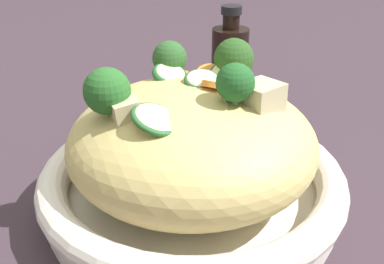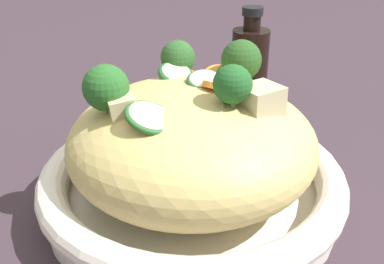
% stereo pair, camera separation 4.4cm
% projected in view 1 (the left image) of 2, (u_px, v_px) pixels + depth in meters
% --- Properties ---
extents(ground_plane, '(3.00, 3.00, 0.00)m').
position_uv_depth(ground_plane, '(192.00, 203.00, 0.48)').
color(ground_plane, '#352831').
extents(serving_bowl, '(0.31, 0.31, 0.05)m').
position_uv_depth(serving_bowl, '(192.00, 183.00, 0.47)').
color(serving_bowl, white).
rests_on(serving_bowl, ground_plane).
extents(noodle_heap, '(0.24, 0.24, 0.11)m').
position_uv_depth(noodle_heap, '(192.00, 142.00, 0.44)').
color(noodle_heap, tan).
rests_on(noodle_heap, serving_bowl).
extents(broccoli_florets, '(0.18, 0.14, 0.06)m').
position_uv_depth(broccoli_florets, '(185.00, 72.00, 0.44)').
color(broccoli_florets, '#A3C36E').
rests_on(broccoli_florets, serving_bowl).
extents(carrot_coins, '(0.08, 0.10, 0.03)m').
position_uv_depth(carrot_coins, '(205.00, 76.00, 0.47)').
color(carrot_coins, orange).
rests_on(carrot_coins, serving_bowl).
extents(zucchini_slices, '(0.12, 0.16, 0.03)m').
position_uv_depth(zucchini_slices, '(187.00, 88.00, 0.43)').
color(zucchini_slices, beige).
rests_on(zucchini_slices, serving_bowl).
extents(chicken_chunks, '(0.16, 0.05, 0.03)m').
position_uv_depth(chicken_chunks, '(224.00, 101.00, 0.40)').
color(chicken_chunks, '#C4B990').
rests_on(chicken_chunks, serving_bowl).
extents(soy_sauce_bottle, '(0.05, 0.05, 0.15)m').
position_uv_depth(soy_sauce_bottle, '(229.00, 64.00, 0.68)').
color(soy_sauce_bottle, black).
rests_on(soy_sauce_bottle, ground_plane).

